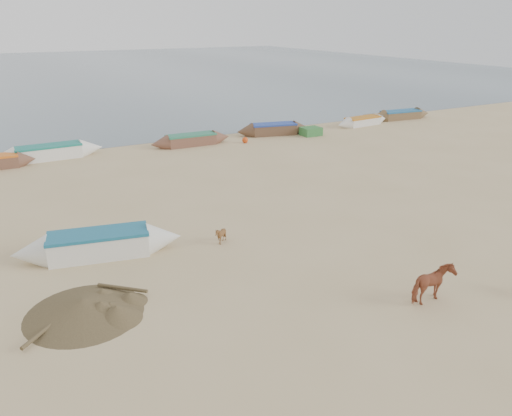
% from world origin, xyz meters
% --- Properties ---
extents(ground, '(140.00, 140.00, 0.00)m').
position_xyz_m(ground, '(0.00, 0.00, 0.00)').
color(ground, tan).
rests_on(ground, ground).
extents(sea, '(160.00, 160.00, 0.00)m').
position_xyz_m(sea, '(0.00, 82.00, 0.01)').
color(sea, slate).
rests_on(sea, ground).
extents(cow_adult, '(1.57, 0.82, 1.29)m').
position_xyz_m(cow_adult, '(2.13, -3.98, 0.64)').
color(cow_adult, '#9B5032').
rests_on(cow_adult, ground).
extents(calf_front, '(0.71, 0.64, 0.74)m').
position_xyz_m(calf_front, '(-1.97, 3.40, 0.37)').
color(calf_front, brown).
rests_on(calf_front, ground).
extents(near_canoe, '(6.49, 2.59, 1.00)m').
position_xyz_m(near_canoe, '(-6.58, 4.61, 0.50)').
color(near_canoe, silver).
rests_on(near_canoe, ground).
extents(debris_pile, '(4.25, 4.25, 0.51)m').
position_xyz_m(debris_pile, '(-7.92, 0.70, 0.26)').
color(debris_pile, brown).
rests_on(debris_pile, ground).
extents(waterline_canoes, '(54.62, 3.04, 0.94)m').
position_xyz_m(waterline_canoes, '(-0.25, 20.14, 0.43)').
color(waterline_canoes, brown).
rests_on(waterline_canoes, ground).
extents(beach_clutter, '(45.19, 4.27, 0.64)m').
position_xyz_m(beach_clutter, '(4.05, 19.71, 0.30)').
color(beach_clutter, '#295B38').
rests_on(beach_clutter, ground).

